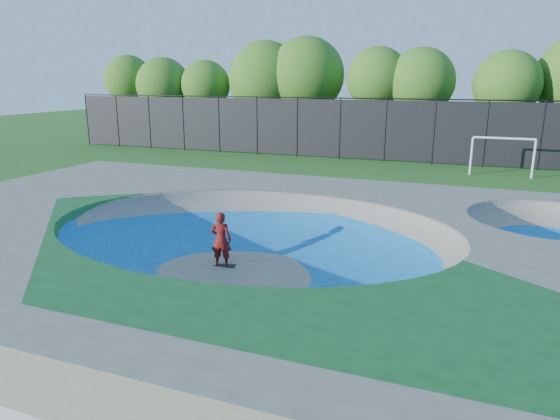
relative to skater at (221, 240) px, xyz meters
The scene contains 7 objects.
ground 1.41m from the skater, 17.85° to the right, with size 120.00×120.00×0.00m, color #215918.
skate_deck 1.15m from the skater, 17.85° to the right, with size 22.00×14.00×1.50m, color gray.
skater is the anchor object (origin of this frame).
skateboard 0.78m from the skater, ahead, with size 0.78×0.22×0.05m, color black.
soccer_goal 19.47m from the skater, 65.83° to the left, with size 3.26×0.12×2.15m.
fence 20.72m from the skater, 86.96° to the left, with size 48.09×0.09×4.04m.
treeline 26.18m from the skater, 89.33° to the left, with size 51.95×7.19×8.42m.
Camera 1 is at (5.27, -11.54, 5.20)m, focal length 32.00 mm.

